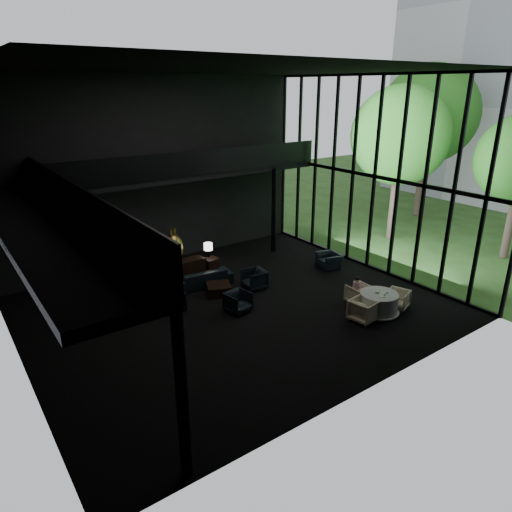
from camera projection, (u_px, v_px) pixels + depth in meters
floor at (237, 307)px, 16.51m from camera, size 14.00×12.00×0.02m
ceiling at (233, 69)px, 13.71m from camera, size 14.00×12.00×0.02m
wall_back at (158, 173)px, 19.67m from camera, size 14.00×0.04×8.00m
wall_front at (377, 248)px, 10.55m from camera, size 14.00×0.04×8.00m
curtain_wall at (375, 176)px, 18.91m from camera, size 0.20×12.00×8.00m
mezzanine_left at (41, 231)px, 11.82m from camera, size 2.00×12.00×0.25m
mezzanine_back at (190, 174)px, 19.45m from camera, size 12.00×2.00×0.25m
railing_left at (78, 203)px, 12.16m from camera, size 0.06×12.00×1.00m
railing_back at (201, 163)px, 18.48m from camera, size 12.00×0.06×1.00m
column_sw at (182, 393)px, 8.74m from camera, size 0.24×0.24×4.00m
column_nw at (44, 240)px, 17.40m from camera, size 0.24×0.24×4.00m
column_ne at (274, 211)px, 21.48m from camera, size 0.24×0.24×4.00m
tree_near at (400, 136)px, 22.22m from camera, size 4.80×4.80×7.65m
tree_far at (428, 114)px, 26.22m from camera, size 5.60×5.60×8.80m
console at (177, 271)px, 18.71m from camera, size 2.43×0.55×0.77m
bronze_urn at (174, 247)px, 18.47m from camera, size 0.76×0.76×1.43m
side_table_left at (141, 283)px, 17.82m from camera, size 0.55×0.55×0.61m
table_lamp_left at (138, 264)px, 17.62m from camera, size 0.38×0.38×0.64m
side_table_right at (211, 265)px, 19.57m from camera, size 0.56×0.56×0.62m
table_lamp_right at (208, 247)px, 19.47m from camera, size 0.37×0.37×0.62m
sofa at (203, 274)px, 18.14m from camera, size 2.65×1.06×1.01m
lounge_armchair_west at (174, 297)px, 16.25m from camera, size 1.07×1.10×0.90m
lounge_armchair_east at (254, 277)px, 17.91m from camera, size 0.93×0.98×0.92m
lounge_armchair_south at (238, 301)px, 16.07m from camera, size 0.93×0.89×0.84m
window_armchair at (329, 259)px, 19.99m from camera, size 0.77×1.02×0.80m
coffee_table at (219, 289)px, 17.51m from camera, size 1.17×1.17×0.39m
dining_table at (378, 304)px, 15.99m from camera, size 1.49×1.49×0.75m
dining_chair_north at (359, 293)px, 16.73m from camera, size 0.80×0.75×0.77m
dining_chair_east at (398, 299)px, 16.34m from camera, size 0.86×0.88×0.73m
dining_chair_west at (364, 308)px, 15.42m from camera, size 0.98×1.03×0.94m
child at (357, 285)px, 16.56m from camera, size 0.28×0.28×0.60m
plate_a at (382, 296)px, 15.62m from camera, size 0.30×0.30×0.01m
plate_b at (378, 289)px, 16.19m from camera, size 0.27×0.27×0.01m
saucer at (387, 293)px, 15.88m from camera, size 0.18×0.18×0.01m
coffee_cup at (387, 292)px, 15.83m from camera, size 0.11×0.11×0.06m
cereal_bowl at (377, 292)px, 15.87m from camera, size 0.17×0.17×0.08m
cream_pot at (385, 295)px, 15.65m from camera, size 0.07×0.07×0.07m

